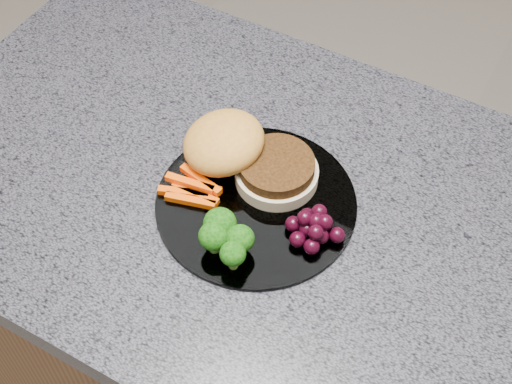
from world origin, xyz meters
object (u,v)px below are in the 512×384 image
(burger, at_px, (242,155))
(grape_bunch, at_px, (314,227))
(island_cabinet, at_px, (306,376))
(plate, at_px, (256,203))

(burger, distance_m, grape_bunch, 0.14)
(island_cabinet, height_order, plate, plate)
(burger, bearing_deg, plate, -65.00)
(island_cabinet, bearing_deg, grape_bunch, -105.73)
(plate, bearing_deg, grape_bunch, -6.78)
(plate, relative_size, burger, 1.19)
(grape_bunch, bearing_deg, burger, 158.47)
(island_cabinet, xyz_separation_m, plate, (-0.09, -0.02, 0.47))
(island_cabinet, bearing_deg, plate, -170.45)
(island_cabinet, relative_size, burger, 5.50)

